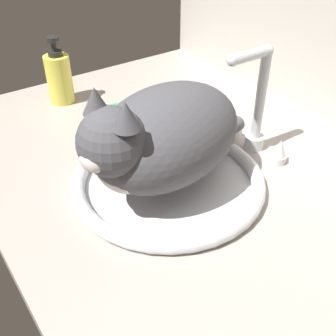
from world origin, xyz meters
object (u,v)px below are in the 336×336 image
Objects in this scene: soap_pump_bottle at (59,78)px; faucet at (256,112)px; cat at (160,138)px; sink_basin at (168,180)px; toothbrush at (128,103)px.

faucet is at bearing 27.89° from soap_pump_bottle.
cat is at bearing -89.04° from faucet.
faucet is 49.62cm from soap_pump_bottle.
soap_pump_bottle is at bearing -177.71° from sink_basin.
faucet is at bearing 90.00° from sink_basin.
toothbrush is at bearing 47.32° from soap_pump_bottle.
sink_basin is 0.90× the size of cat.
soap_pump_bottle reaches higher than toothbrush.
toothbrush is (-32.25, 10.78, -0.52)cm from sink_basin.
cat is at bearing -21.32° from toothbrush.
soap_pump_bottle is (-43.81, -23.19, -2.35)cm from faucet.
toothbrush is (11.55, 12.53, -5.76)cm from soap_pump_bottle.
soap_pump_bottle is at bearing -132.68° from toothbrush.
sink_basin is 22.74cm from faucet.
faucet is 1.35× the size of soap_pump_bottle.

